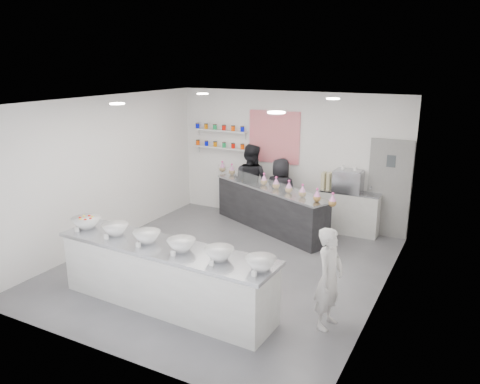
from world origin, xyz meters
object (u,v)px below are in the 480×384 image
(prep_counter, at_px, (165,276))
(back_bar, at_px, (269,208))
(staff_left, at_px, (250,183))
(espresso_machine, at_px, (348,181))
(espresso_ledge, at_px, (349,213))
(woman_prep, at_px, (329,278))
(staff_right, at_px, (280,192))

(prep_counter, relative_size, back_bar, 1.14)
(staff_left, bearing_deg, espresso_machine, -173.57)
(espresso_ledge, height_order, espresso_machine, espresso_machine)
(espresso_ledge, distance_m, woman_prep, 3.89)
(espresso_ledge, relative_size, woman_prep, 0.86)
(back_bar, bearing_deg, woman_prep, -29.02)
(woman_prep, xyz_separation_m, staff_left, (-3.02, 3.62, 0.17))
(staff_right, bearing_deg, espresso_machine, -176.25)
(staff_left, relative_size, staff_right, 1.17)
(espresso_machine, bearing_deg, prep_counter, -109.66)
(espresso_machine, height_order, staff_left, staff_left)
(espresso_machine, bearing_deg, staff_left, -174.86)
(woman_prep, distance_m, staff_left, 4.72)
(staff_left, bearing_deg, prep_counter, 100.08)
(prep_counter, bearing_deg, staff_right, 90.92)
(back_bar, relative_size, staff_right, 2.04)
(prep_counter, height_order, espresso_ledge, prep_counter)
(prep_counter, distance_m, woman_prep, 2.46)
(espresso_machine, xyz_separation_m, staff_right, (-1.48, -0.18, -0.39))
(espresso_ledge, xyz_separation_m, woman_prep, (0.72, -3.82, 0.27))
(prep_counter, height_order, staff_right, staff_right)
(staff_left, bearing_deg, espresso_ledge, -173.74)
(back_bar, xyz_separation_m, espresso_machine, (1.56, 0.59, 0.67))
(prep_counter, distance_m, espresso_machine, 4.74)
(staff_right, bearing_deg, espresso_ledge, -176.57)
(prep_counter, distance_m, staff_left, 4.29)
(espresso_ledge, bearing_deg, staff_right, -173.41)
(espresso_machine, xyz_separation_m, woman_prep, (0.79, -3.82, -0.43))
(woman_prep, xyz_separation_m, staff_right, (-2.28, 3.64, 0.04))
(staff_left, height_order, staff_right, staff_left)
(woman_prep, distance_m, staff_right, 4.29)
(staff_right, bearing_deg, back_bar, 76.17)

